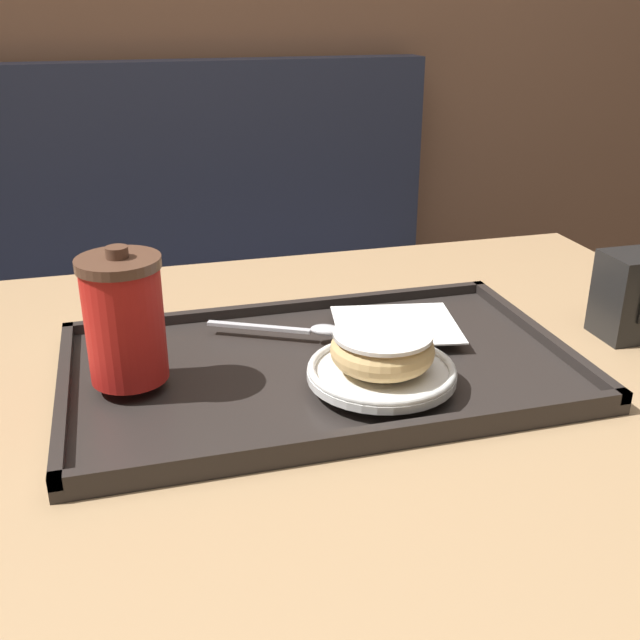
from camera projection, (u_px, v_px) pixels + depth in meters
name	position (u px, v px, depth m)	size (l,w,h in m)	color
booth_bench	(168.00, 383.00, 1.70)	(1.26, 0.44, 1.00)	#33384C
cafe_table	(330.00, 509.00, 0.85)	(1.06, 0.84, 0.75)	tan
serving_tray	(320.00, 369.00, 0.80)	(0.54, 0.32, 0.02)	#282321
napkin_paper	(396.00, 325.00, 0.87)	(0.16, 0.14, 0.00)	white
coffee_cup_front	(124.00, 319.00, 0.72)	(0.08, 0.08, 0.14)	red
plate_with_chocolate_donut	(382.00, 371.00, 0.74)	(0.15, 0.15, 0.01)	white
donut_chocolate_glazed	(382.00, 348.00, 0.73)	(0.10, 0.10, 0.04)	#DBB270
spoon	(304.00, 329.00, 0.84)	(0.15, 0.08, 0.01)	silver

